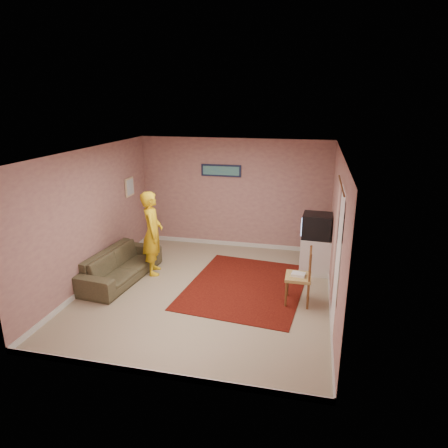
% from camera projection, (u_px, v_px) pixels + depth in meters
% --- Properties ---
extents(ground, '(5.00, 5.00, 0.00)m').
position_uv_depth(ground, '(207.00, 291.00, 7.49)').
color(ground, gray).
rests_on(ground, ground).
extents(wall_back, '(4.50, 0.02, 2.60)m').
position_uv_depth(wall_back, '(234.00, 194.00, 9.42)').
color(wall_back, tan).
rests_on(wall_back, ground).
extents(wall_front, '(4.50, 0.02, 2.60)m').
position_uv_depth(wall_front, '(150.00, 287.00, 4.78)').
color(wall_front, tan).
rests_on(wall_front, ground).
extents(wall_left, '(0.02, 5.00, 2.60)m').
position_uv_depth(wall_left, '(92.00, 217.00, 7.58)').
color(wall_left, tan).
rests_on(wall_left, ground).
extents(wall_right, '(0.02, 5.00, 2.60)m').
position_uv_depth(wall_right, '(336.00, 234.00, 6.62)').
color(wall_right, tan).
rests_on(wall_right, ground).
extents(ceiling, '(4.50, 5.00, 0.02)m').
position_uv_depth(ceiling, '(205.00, 152.00, 6.71)').
color(ceiling, white).
rests_on(ceiling, wall_back).
extents(baseboard_back, '(4.50, 0.02, 0.10)m').
position_uv_depth(baseboard_back, '(233.00, 244.00, 9.79)').
color(baseboard_back, silver).
rests_on(baseboard_back, ground).
extents(baseboard_front, '(4.50, 0.02, 0.10)m').
position_uv_depth(baseboard_front, '(156.00, 374.00, 5.16)').
color(baseboard_front, silver).
rests_on(baseboard_front, ground).
extents(baseboard_left, '(0.02, 5.00, 0.10)m').
position_uv_depth(baseboard_left, '(98.00, 277.00, 7.95)').
color(baseboard_left, silver).
rests_on(baseboard_left, ground).
extents(baseboard_right, '(0.02, 5.00, 0.10)m').
position_uv_depth(baseboard_right, '(330.00, 302.00, 7.00)').
color(baseboard_right, silver).
rests_on(baseboard_right, ground).
extents(window, '(0.01, 1.10, 1.50)m').
position_uv_depth(window, '(339.00, 244.00, 5.74)').
color(window, black).
rests_on(window, wall_right).
extents(curtain_sheer, '(0.01, 0.75, 2.10)m').
position_uv_depth(curtain_sheer, '(337.00, 261.00, 5.67)').
color(curtain_sheer, white).
rests_on(curtain_sheer, wall_right).
extents(curtain_floral, '(0.01, 0.35, 2.10)m').
position_uv_depth(curtain_floral, '(335.00, 244.00, 6.32)').
color(curtain_floral, beige).
rests_on(curtain_floral, wall_right).
extents(curtain_rod, '(0.02, 1.40, 0.02)m').
position_uv_depth(curtain_rod, '(341.00, 185.00, 5.49)').
color(curtain_rod, brown).
rests_on(curtain_rod, wall_right).
extents(picture_back, '(0.95, 0.04, 0.28)m').
position_uv_depth(picture_back, '(221.00, 171.00, 9.29)').
color(picture_back, '#121834').
rests_on(picture_back, wall_back).
extents(picture_left, '(0.04, 0.38, 0.42)m').
position_uv_depth(picture_left, '(130.00, 187.00, 8.98)').
color(picture_left, beige).
rests_on(picture_left, wall_left).
extents(area_rug, '(2.38, 2.85, 0.01)m').
position_uv_depth(area_rug, '(246.00, 286.00, 7.67)').
color(area_rug, black).
rests_on(area_rug, ground).
extents(tv_cabinet, '(0.60, 0.55, 0.76)m').
position_uv_depth(tv_cabinet, '(315.00, 255.00, 8.20)').
color(tv_cabinet, silver).
rests_on(tv_cabinet, ground).
extents(crt_tv, '(0.61, 0.54, 0.49)m').
position_uv_depth(crt_tv, '(317.00, 226.00, 8.01)').
color(crt_tv, black).
rests_on(crt_tv, tv_cabinet).
extents(chair_a, '(0.42, 0.40, 0.46)m').
position_uv_depth(chair_a, '(314.00, 244.00, 8.40)').
color(chair_a, tan).
rests_on(chair_a, ground).
extents(dvd_player, '(0.40, 0.31, 0.06)m').
position_uv_depth(dvd_player, '(314.00, 247.00, 8.42)').
color(dvd_player, '#B3B3B8').
rests_on(dvd_player, chair_a).
extents(blue_throw, '(0.43, 0.05, 0.45)m').
position_uv_depth(blue_throw, '(315.00, 234.00, 8.53)').
color(blue_throw, '#8BA2E4').
rests_on(blue_throw, chair_a).
extents(chair_b, '(0.44, 0.46, 0.55)m').
position_uv_depth(chair_b, '(299.00, 270.00, 6.89)').
color(chair_b, tan).
rests_on(chair_b, ground).
extents(game_console, '(0.26, 0.20, 0.05)m').
position_uv_depth(game_console, '(298.00, 274.00, 6.91)').
color(game_console, white).
rests_on(game_console, chair_b).
extents(sofa, '(0.99, 2.08, 0.59)m').
position_uv_depth(sofa, '(121.00, 265.00, 7.90)').
color(sofa, '#4B452D').
rests_on(sofa, ground).
extents(person, '(0.60, 0.73, 1.72)m').
position_uv_depth(person, '(152.00, 233.00, 8.05)').
color(person, yellow).
rests_on(person, ground).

